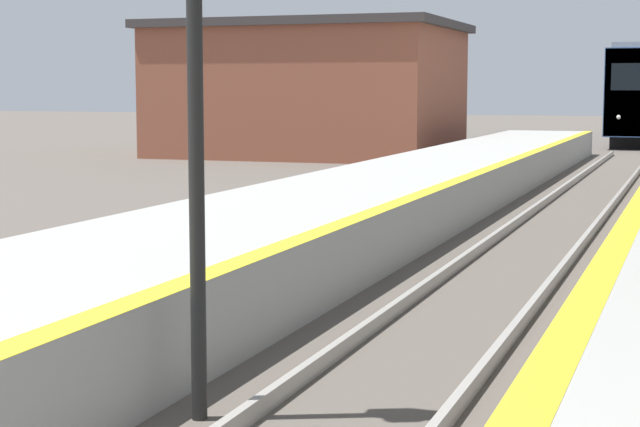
% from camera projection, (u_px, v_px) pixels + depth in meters
% --- Properties ---
extents(station_building, '(10.97, 8.32, 4.99)m').
position_uv_depth(station_building, '(310.00, 89.00, 40.44)').
color(station_building, brown).
rests_on(station_building, ground).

